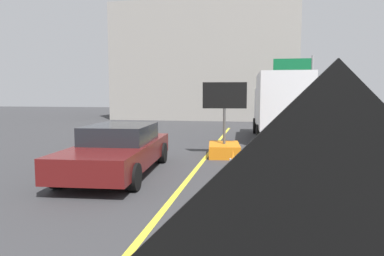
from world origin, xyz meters
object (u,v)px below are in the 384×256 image
Objects in this scene: traffic_cone_far_lane at (235,183)px; traffic_cone_mid_lane at (229,214)px; box_truck at (280,104)px; arrow_board_trailer at (224,143)px; traffic_cone_curbside at (233,162)px; pickup_car at (119,149)px; highway_guide_sign at (301,78)px.

traffic_cone_mid_lane is at bearing -89.60° from traffic_cone_far_lane.
box_truck is 9.74× the size of traffic_cone_mid_lane.
traffic_cone_curbside is (0.51, -2.94, -0.13)m from arrow_board_trailer.
traffic_cone_mid_lane is 0.99× the size of traffic_cone_curbside.
box_truck is at bearing 82.77° from traffic_cone_mid_lane.
traffic_cone_far_lane is at bearing -29.39° from pickup_car.
traffic_cone_far_lane is (-0.01, 1.93, 0.01)m from traffic_cone_mid_lane.
box_truck reaches higher than traffic_cone_curbside.
traffic_cone_curbside is at bearing -80.20° from arrow_board_trailer.
arrow_board_trailer is 0.51× the size of pickup_car.
pickup_car is 7.40× the size of traffic_cone_mid_lane.
highway_guide_sign reaches higher than traffic_cone_far_lane.
highway_guide_sign is (4.22, 12.93, 2.94)m from arrow_board_trailer.
traffic_cone_mid_lane is (3.45, -3.87, -0.35)m from pickup_car.
arrow_board_trailer is 7.27m from traffic_cone_mid_lane.
traffic_cone_far_lane is (-3.51, -18.23, -3.06)m from highway_guide_sign.
arrow_board_trailer is at bearing 95.78° from traffic_cone_mid_lane.
arrow_board_trailer reaches higher than traffic_cone_mid_lane.
box_truck is (2.31, 5.23, 1.29)m from arrow_board_trailer.
highway_guide_sign reaches higher than box_truck.
highway_guide_sign reaches higher than pickup_car.
box_truck is 10.74m from traffic_cone_far_lane.
traffic_cone_mid_lane is 4.30m from traffic_cone_curbside.
arrow_board_trailer is at bearing 99.80° from traffic_cone_curbside.
highway_guide_sign is at bearing 76.06° from box_truck.
arrow_board_trailer is 3.76× the size of traffic_cone_curbside.
traffic_cone_far_lane is (3.44, -1.94, -0.34)m from pickup_car.
highway_guide_sign is at bearing 66.93° from pickup_car.
box_truck is at bearing 77.54° from traffic_cone_curbside.
traffic_cone_curbside is at bearing 95.09° from traffic_cone_far_lane.
box_truck reaches higher than traffic_cone_far_lane.
box_truck is 8.48m from traffic_cone_curbside.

